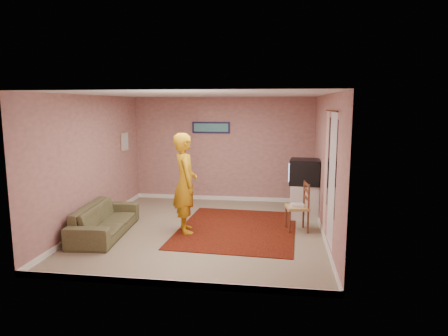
# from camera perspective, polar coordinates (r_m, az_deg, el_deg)

# --- Properties ---
(ground) EXTENTS (5.00, 5.00, 0.00)m
(ground) POSITION_cam_1_polar(r_m,az_deg,el_deg) (7.88, -2.75, -8.82)
(ground) COLOR gray
(ground) RESTS_ON ground
(wall_back) EXTENTS (4.50, 0.02, 2.60)m
(wall_back) POSITION_cam_1_polar(r_m,az_deg,el_deg) (10.02, -0.13, 2.66)
(wall_back) COLOR tan
(wall_back) RESTS_ON ground
(wall_front) EXTENTS (4.50, 0.02, 2.60)m
(wall_front) POSITION_cam_1_polar(r_m,az_deg,el_deg) (5.19, -8.06, -3.47)
(wall_front) COLOR tan
(wall_front) RESTS_ON ground
(wall_left) EXTENTS (0.02, 5.00, 2.60)m
(wall_left) POSITION_cam_1_polar(r_m,az_deg,el_deg) (8.30, -18.26, 0.87)
(wall_left) COLOR tan
(wall_left) RESTS_ON ground
(wall_right) EXTENTS (0.02, 5.00, 2.60)m
(wall_right) POSITION_cam_1_polar(r_m,az_deg,el_deg) (7.49, 14.33, 0.20)
(wall_right) COLOR tan
(wall_right) RESTS_ON ground
(ceiling) EXTENTS (4.50, 5.00, 0.02)m
(ceiling) POSITION_cam_1_polar(r_m,az_deg,el_deg) (7.50, -2.90, 10.45)
(ceiling) COLOR silver
(ceiling) RESTS_ON wall_back
(baseboard_back) EXTENTS (4.50, 0.02, 0.10)m
(baseboard_back) POSITION_cam_1_polar(r_m,az_deg,el_deg) (10.23, -0.13, -4.32)
(baseboard_back) COLOR white
(baseboard_back) RESTS_ON ground
(baseboard_front) EXTENTS (4.50, 0.02, 0.10)m
(baseboard_front) POSITION_cam_1_polar(r_m,az_deg,el_deg) (5.60, -7.73, -16.04)
(baseboard_front) COLOR white
(baseboard_front) RESTS_ON ground
(baseboard_left) EXTENTS (0.02, 5.00, 0.10)m
(baseboard_left) POSITION_cam_1_polar(r_m,az_deg,el_deg) (8.56, -17.79, -7.45)
(baseboard_left) COLOR white
(baseboard_left) RESTS_ON ground
(baseboard_right) EXTENTS (0.02, 5.00, 0.10)m
(baseboard_right) POSITION_cam_1_polar(r_m,az_deg,el_deg) (7.77, 13.89, -8.94)
(baseboard_right) COLOR white
(baseboard_right) RESTS_ON ground
(window) EXTENTS (0.01, 1.10, 1.50)m
(window) POSITION_cam_1_polar(r_m,az_deg,el_deg) (6.58, 15.16, 0.30)
(window) COLOR black
(window) RESTS_ON wall_right
(curtain_sheer) EXTENTS (0.01, 0.75, 2.10)m
(curtain_sheer) POSITION_cam_1_polar(r_m,az_deg,el_deg) (6.47, 15.12, -1.65)
(curtain_sheer) COLOR silver
(curtain_sheer) RESTS_ON wall_right
(curtain_floral) EXTENTS (0.01, 0.35, 2.10)m
(curtain_floral) POSITION_cam_1_polar(r_m,az_deg,el_deg) (7.15, 14.33, -0.62)
(curtain_floral) COLOR #F1E3CD
(curtain_floral) RESTS_ON wall_right
(curtain_rod) EXTENTS (0.02, 1.40, 0.02)m
(curtain_rod) POSITION_cam_1_polar(r_m,az_deg,el_deg) (6.51, 15.09, 7.90)
(curtain_rod) COLOR brown
(curtain_rod) RESTS_ON wall_right
(picture_back) EXTENTS (0.95, 0.04, 0.28)m
(picture_back) POSITION_cam_1_polar(r_m,az_deg,el_deg) (9.99, -1.87, 5.80)
(picture_back) COLOR #15163A
(picture_back) RESTS_ON wall_back
(picture_left) EXTENTS (0.04, 0.38, 0.42)m
(picture_left) POSITION_cam_1_polar(r_m,az_deg,el_deg) (9.71, -13.99, 3.67)
(picture_left) COLOR beige
(picture_left) RESTS_ON wall_left
(area_rug) EXTENTS (2.37, 2.90, 0.01)m
(area_rug) POSITION_cam_1_polar(r_m,az_deg,el_deg) (7.92, 1.90, -8.65)
(area_rug) COLOR black
(area_rug) RESTS_ON ground
(tv_cabinet) EXTENTS (0.58, 0.53, 0.74)m
(tv_cabinet) POSITION_cam_1_polar(r_m,az_deg,el_deg) (8.72, 11.36, -4.69)
(tv_cabinet) COLOR silver
(tv_cabinet) RESTS_ON ground
(crt_tv) EXTENTS (0.68, 0.62, 0.54)m
(crt_tv) POSITION_cam_1_polar(r_m,az_deg,el_deg) (8.59, 11.45, -0.54)
(crt_tv) COLOR black
(crt_tv) RESTS_ON tv_cabinet
(chair_a) EXTENTS (0.45, 0.43, 0.47)m
(chair_a) POSITION_cam_1_polar(r_m,az_deg,el_deg) (9.28, 11.08, -2.83)
(chair_a) COLOR tan
(chair_a) RESTS_ON ground
(dvd_player) EXTENTS (0.44, 0.37, 0.07)m
(dvd_player) POSITION_cam_1_polar(r_m,az_deg,el_deg) (9.29, 11.07, -3.16)
(dvd_player) COLOR silver
(dvd_player) RESTS_ON chair_a
(blue_throw) EXTENTS (0.36, 0.05, 0.38)m
(blue_throw) POSITION_cam_1_polar(r_m,az_deg,el_deg) (9.43, 11.06, -1.58)
(blue_throw) COLOR #7C91CB
(blue_throw) RESTS_ON chair_a
(chair_b) EXTENTS (0.48, 0.50, 0.52)m
(chair_b) POSITION_cam_1_polar(r_m,az_deg,el_deg) (7.80, 10.42, -4.72)
(chair_b) COLOR tan
(chair_b) RESTS_ON ground
(game_console) EXTENTS (0.26, 0.21, 0.05)m
(game_console) POSITION_cam_1_polar(r_m,az_deg,el_deg) (7.81, 10.41, -5.22)
(game_console) COLOR white
(game_console) RESTS_ON chair_b
(sofa) EXTENTS (0.90, 1.99, 0.57)m
(sofa) POSITION_cam_1_polar(r_m,az_deg,el_deg) (7.85, -16.64, -7.10)
(sofa) COLOR brown
(sofa) RESTS_ON ground
(person) EXTENTS (0.68, 0.81, 1.90)m
(person) POSITION_cam_1_polar(r_m,az_deg,el_deg) (7.57, -5.57, -2.17)
(person) COLOR #C68C12
(person) RESTS_ON ground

